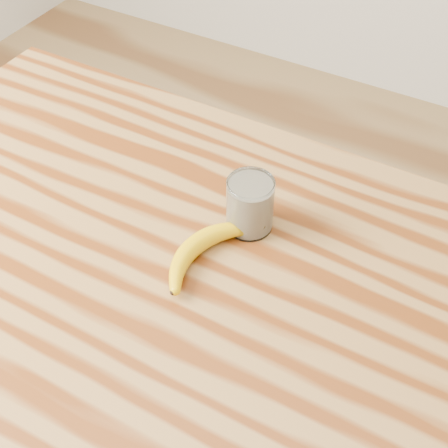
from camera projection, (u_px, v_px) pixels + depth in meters
The scene contains 3 objects.
table at pixel (163, 318), 1.04m from camera, with size 1.20×0.80×0.90m.
smoothie_glass at pixel (250, 205), 0.97m from camera, with size 0.07×0.07×0.09m.
banana at pixel (198, 243), 0.96m from camera, with size 0.09×0.26×0.03m, color #DAA406, non-canonical shape.
Camera 1 is at (0.39, -0.48, 1.62)m, focal length 50.00 mm.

